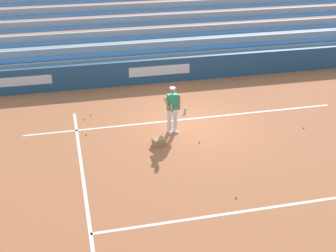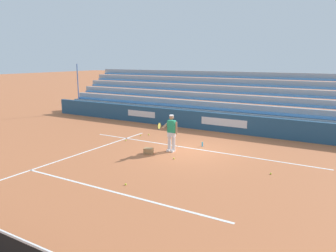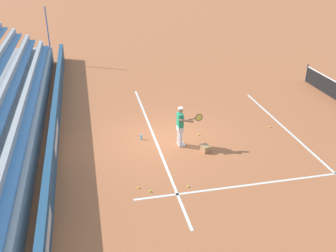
{
  "view_description": "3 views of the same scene",
  "coord_description": "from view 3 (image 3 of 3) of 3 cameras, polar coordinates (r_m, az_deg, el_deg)",
  "views": [
    {
      "loc": [
        4.37,
        15.05,
        7.55
      ],
      "look_at": [
        1.21,
        1.68,
        0.88
      ],
      "focal_mm": 50.0,
      "sensor_mm": 36.0,
      "label": 1
    },
    {
      "loc": [
        -6.63,
        13.16,
        4.23
      ],
      "look_at": [
        0.19,
        1.67,
        1.48
      ],
      "focal_mm": 35.0,
      "sensor_mm": 36.0,
      "label": 2
    },
    {
      "loc": [
        14.79,
        -3.15,
        7.86
      ],
      "look_at": [
        0.89,
        -0.12,
        1.02
      ],
      "focal_mm": 42.0,
      "sensor_mm": 36.0,
      "label": 3
    }
  ],
  "objects": [
    {
      "name": "back_wall_sponsor_board",
      "position": [
        16.56,
        -16.26,
        -1.63
      ],
      "size": [
        27.32,
        0.25,
        1.1
      ],
      "color": "navy",
      "rests_on": "ground"
    },
    {
      "name": "tennis_ball_far_right",
      "position": [
        13.82,
        -4.32,
        -8.91
      ],
      "size": [
        0.07,
        0.07,
        0.07
      ],
      "primitive_type": "sphere",
      "color": "#CCE533",
      "rests_on": "ground"
    },
    {
      "name": "tennis_ball_near_player",
      "position": [
        18.56,
        14.57,
        -0.15
      ],
      "size": [
        0.07,
        0.07,
        0.07
      ],
      "primitive_type": "sphere",
      "color": "#CCE533",
      "rests_on": "ground"
    },
    {
      "name": "court_service_line_white",
      "position": [
        18.85,
        16.34,
        -0.06
      ],
      "size": [
        8.22,
        0.1,
        0.01
      ],
      "primitive_type": "cube",
      "color": "white",
      "rests_on": "ground"
    },
    {
      "name": "water_bottle",
      "position": [
        16.94,
        -3.92,
        -1.61
      ],
      "size": [
        0.07,
        0.07,
        0.22
      ],
      "primitive_type": "cylinder",
      "color": "#33B2E5",
      "rests_on": "ground"
    },
    {
      "name": "tennis_ball_stray_back",
      "position": [
        20.83,
        0.76,
        3.6
      ],
      "size": [
        0.07,
        0.07,
        0.07
      ],
      "primitive_type": "sphere",
      "color": "#CCE533",
      "rests_on": "ground"
    },
    {
      "name": "tennis_player",
      "position": [
        16.07,
        1.85,
        -0.02
      ],
      "size": [
        0.58,
        1.01,
        1.71
      ],
      "color": "silver",
      "rests_on": "ground"
    },
    {
      "name": "tennis_ball_toward_net",
      "position": [
        13.62,
        -2.58,
        -9.42
      ],
      "size": [
        0.07,
        0.07,
        0.07
      ],
      "primitive_type": "sphere",
      "color": "#CCE533",
      "rests_on": "ground"
    },
    {
      "name": "ground_plane",
      "position": [
        17.04,
        -0.23,
        -1.79
      ],
      "size": [
        160.0,
        160.0,
        0.0
      ],
      "primitive_type": "plane",
      "color": "#B7663D"
    },
    {
      "name": "tennis_ball_midcourt",
      "position": [
        13.86,
        2.94,
        -8.75
      ],
      "size": [
        0.07,
        0.07,
        0.07
      ],
      "primitive_type": "sphere",
      "color": "#CCE533",
      "rests_on": "ground"
    },
    {
      "name": "ball_box_cardboard",
      "position": [
        16.05,
        5.42,
        -3.23
      ],
      "size": [
        0.47,
        0.41,
        0.26
      ],
      "primitive_type": "cube",
      "rotation": [
        0.0,
        0.0,
        0.3
      ],
      "color": "#A87F51",
      "rests_on": "ground"
    },
    {
      "name": "court_baseline_white",
      "position": [
        16.95,
        -1.89,
        -1.94
      ],
      "size": [
        12.0,
        0.1,
        0.01
      ],
      "primitive_type": "cube",
      "color": "white",
      "rests_on": "ground"
    },
    {
      "name": "court_sideline_white",
      "position": [
        15.06,
        18.39,
        -7.25
      ],
      "size": [
        0.1,
        12.0,
        0.01
      ],
      "primitive_type": "cube",
      "color": "white",
      "rests_on": "ground"
    },
    {
      "name": "tennis_ball_far_left",
      "position": [
        17.32,
        4.45,
        -1.27
      ],
      "size": [
        0.07,
        0.07,
        0.07
      ],
      "primitive_type": "sphere",
      "color": "#CCE533",
      "rests_on": "ground"
    }
  ]
}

